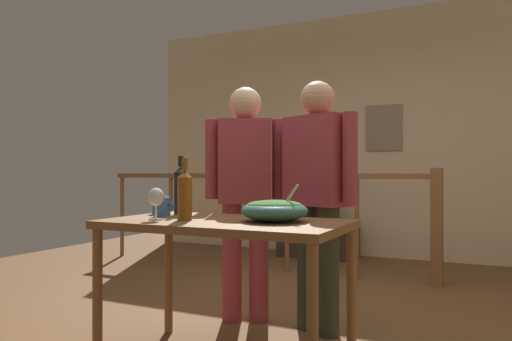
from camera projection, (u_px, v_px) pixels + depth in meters
name	position (u px, v px, depth m)	size (l,w,h in m)	color
ground_plane	(295.00, 326.00, 3.15)	(7.98, 7.98, 0.00)	brown
back_wall	(384.00, 134.00, 5.75)	(6.13, 0.10, 2.90)	beige
framed_picture	(384.00, 128.00, 5.69)	(0.42, 0.03, 0.53)	gray
stair_railing	(305.00, 206.00, 4.79)	(3.62, 0.10, 1.03)	brown
tv_console	(318.00, 240.00, 5.73)	(0.90, 0.40, 0.41)	#38281E
flat_screen_tv	(317.00, 202.00, 5.70)	(0.53, 0.12, 0.39)	black
serving_table	(225.00, 237.00, 2.50)	(1.23, 0.69, 0.75)	brown
salad_bowl	(274.00, 209.00, 2.43)	(0.34, 0.34, 0.19)	#337060
wine_glass	(156.00, 198.00, 2.51)	(0.08, 0.08, 0.17)	silver
wine_bottle_amber	(185.00, 194.00, 2.50)	(0.08, 0.08, 0.32)	brown
wine_bottle_dark	(181.00, 190.00, 2.86)	(0.08, 0.08, 0.34)	black
mug_teal	(160.00, 205.00, 2.89)	(0.12, 0.09, 0.11)	teal
mug_blue	(163.00, 207.00, 2.73)	(0.12, 0.09, 0.11)	#3866B2
person_standing_left	(245.00, 185.00, 3.26)	(0.50, 0.35, 1.56)	#9E3842
person_standing_right	(318.00, 184.00, 3.04)	(0.56, 0.37, 1.56)	#2D3323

